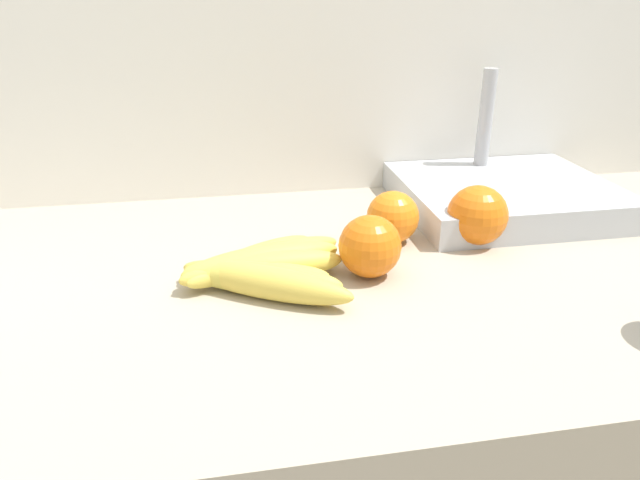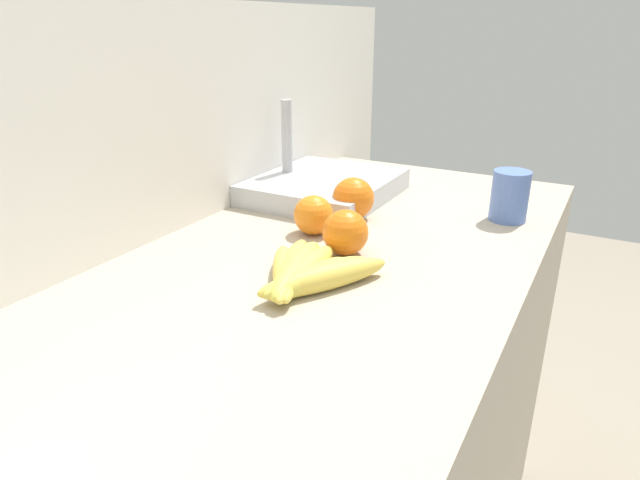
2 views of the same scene
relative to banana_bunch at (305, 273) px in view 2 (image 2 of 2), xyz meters
The scene contains 7 objects.
wall_back 0.44m from the banana_bunch, 85.86° to the left, with size 1.89×0.06×1.30m, color silver.
banana_bunch is the anchor object (origin of this frame).
orange_right 0.21m from the banana_bunch, 26.10° to the left, with size 0.07×0.07×0.07m, color orange.
orange_far_right 0.31m from the banana_bunch, 12.51° to the left, with size 0.08×0.08×0.08m, color orange.
orange_center 0.14m from the banana_bunch, ahead, with size 0.08×0.08×0.08m, color orange.
sink_basin 0.45m from the banana_bunch, 24.89° to the left, with size 0.32×0.28×0.21m.
mug 0.49m from the banana_bunch, 24.76° to the right, with size 0.07×0.07×0.10m, color #5674BF.
Camera 2 is at (-0.66, -0.39, 1.26)m, focal length 30.78 mm.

